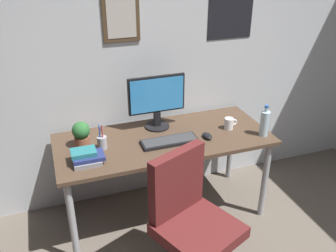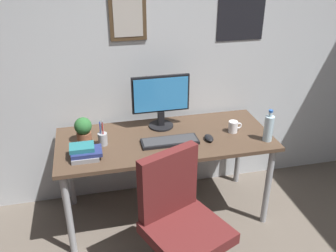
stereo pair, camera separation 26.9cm
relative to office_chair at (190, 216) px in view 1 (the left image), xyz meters
The scene contains 11 objects.
wall_back 1.37m from the office_chair, 84.92° to the left, with size 4.40×0.10×2.60m.
desk 0.70m from the office_chair, 85.04° to the left, with size 1.65×0.71×0.73m.
office_chair is the anchor object (origin of this frame).
monitor 0.99m from the office_chair, 85.55° to the left, with size 0.46×0.20×0.43m.
keyboard 0.64m from the office_chair, 82.76° to the left, with size 0.43×0.15×0.03m.
computer_mouse 0.72m from the office_chair, 56.82° to the left, with size 0.06×0.11×0.04m.
water_bottle 0.99m from the office_chair, 30.40° to the left, with size 0.07×0.07×0.25m.
coffee_mug_near 0.93m from the office_chair, 47.42° to the left, with size 0.11×0.07×0.09m.
potted_plant 0.99m from the office_chair, 125.45° to the left, with size 0.13×0.13×0.19m.
pen_cup 0.84m from the office_chair, 121.22° to the left, with size 0.07×0.07×0.20m.
book_stack_left 0.80m from the office_chair, 136.27° to the left, with size 0.22×0.16×0.09m.
Camera 1 is at (-0.83, -0.65, 2.10)m, focal length 39.37 mm.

